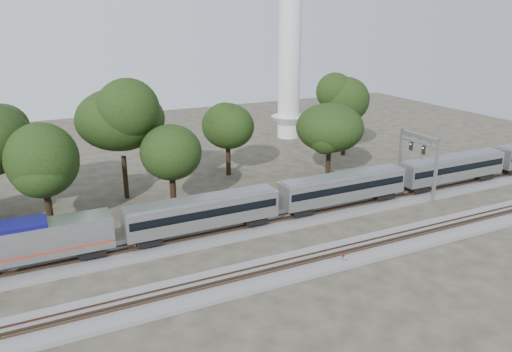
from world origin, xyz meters
The scene contains 14 objects.
ground centered at (0.00, 0.00, 0.00)m, with size 160.00×160.00×0.00m, color #383328.
track_far centered at (0.00, 6.00, 0.21)m, with size 160.00×5.00×0.73m.
track_near centered at (0.00, -4.00, 0.21)m, with size 160.00×5.00×0.73m.
train centered at (23.37, 6.00, 3.09)m, with size 104.51×2.98×4.39m.
switch_stand_red centered at (6.31, -5.25, 0.62)m, with size 0.31×0.06×0.96m.
switch_stand_white centered at (6.42, -5.56, 0.55)m, with size 0.27×0.09×0.86m.
switch_lever centered at (5.07, -5.15, 0.15)m, with size 0.50×0.30×0.30m, color #512D19.
signal_gantry centered at (25.80, 6.00, 6.04)m, with size 0.58×6.82×8.29m.
tree_2 centered at (-18.09, 16.58, 7.80)m, with size 7.95×7.95×11.20m.
tree_3 centered at (-8.36, 22.05, 10.39)m, with size 10.57×10.57×14.91m.
tree_4 centered at (-4.01, 15.62, 7.18)m, with size 7.32×7.32×10.32m.
tree_5 centered at (7.41, 25.13, 7.41)m, with size 7.55×7.55×10.65m.
tree_6 centered at (19.94, 17.52, 7.43)m, with size 7.58×7.58×10.68m.
tree_7 centered at (29.20, 26.61, 9.36)m, with size 9.53×9.53×13.43m.
Camera 1 is at (-20.21, -40.18, 22.93)m, focal length 35.00 mm.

